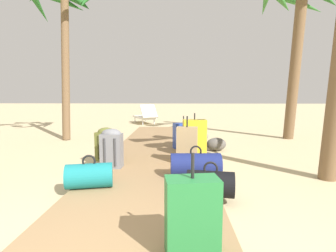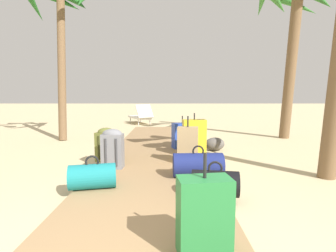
{
  "view_description": "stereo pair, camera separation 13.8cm",
  "coord_description": "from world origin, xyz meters",
  "px_view_note": "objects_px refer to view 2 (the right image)",
  "views": [
    {
      "loc": [
        0.39,
        -1.12,
        1.22
      ],
      "look_at": [
        0.23,
        4.43,
        0.55
      ],
      "focal_mm": 28.23,
      "sensor_mm": 36.0,
      "label": 1
    },
    {
      "loc": [
        0.25,
        -1.13,
        1.22
      ],
      "look_at": [
        0.23,
        4.43,
        0.55
      ],
      "focal_mm": 28.23,
      "sensor_mm": 36.0,
      "label": 2
    }
  ],
  "objects_px": {
    "duffel_bag_teal": "(94,176)",
    "duffel_bag_navy": "(199,165)",
    "palm_tree_far_right": "(294,11)",
    "suitcase_tan": "(189,145)",
    "lounge_chair": "(142,116)",
    "palm_tree_far_left": "(59,3)",
    "suitcase_green": "(205,216)",
    "backpack_grey": "(114,147)",
    "suitcase_yellow": "(195,138)",
    "backpack_olive": "(108,143)",
    "suitcase_blue": "(183,136)",
    "duffel_bag_black": "(216,183)"
  },
  "relations": [
    {
      "from": "backpack_olive",
      "to": "palm_tree_far_left",
      "type": "height_order",
      "value": "palm_tree_far_left"
    },
    {
      "from": "suitcase_green",
      "to": "palm_tree_far_left",
      "type": "relative_size",
      "value": 0.17
    },
    {
      "from": "suitcase_yellow",
      "to": "backpack_grey",
      "type": "xyz_separation_m",
      "value": [
        -1.35,
        -0.83,
        -0.02
      ]
    },
    {
      "from": "duffel_bag_teal",
      "to": "duffel_bag_navy",
      "type": "relative_size",
      "value": 0.86
    },
    {
      "from": "duffel_bag_navy",
      "to": "palm_tree_far_right",
      "type": "relative_size",
      "value": 0.16
    },
    {
      "from": "suitcase_blue",
      "to": "palm_tree_far_right",
      "type": "height_order",
      "value": "palm_tree_far_right"
    },
    {
      "from": "suitcase_green",
      "to": "palm_tree_far_left",
      "type": "xyz_separation_m",
      "value": [
        -3.07,
        5.27,
        3.16
      ]
    },
    {
      "from": "duffel_bag_black",
      "to": "backpack_grey",
      "type": "height_order",
      "value": "backpack_grey"
    },
    {
      "from": "suitcase_yellow",
      "to": "suitcase_tan",
      "type": "xyz_separation_m",
      "value": [
        -0.16,
        -0.56,
        -0.03
      ]
    },
    {
      "from": "backpack_grey",
      "to": "palm_tree_far_left",
      "type": "relative_size",
      "value": 0.14
    },
    {
      "from": "suitcase_green",
      "to": "suitcase_yellow",
      "type": "bearing_deg",
      "value": 85.7
    },
    {
      "from": "suitcase_green",
      "to": "palm_tree_far_right",
      "type": "bearing_deg",
      "value": 61.1
    },
    {
      "from": "duffel_bag_navy",
      "to": "lounge_chair",
      "type": "bearing_deg",
      "value": 101.93
    },
    {
      "from": "suitcase_yellow",
      "to": "backpack_grey",
      "type": "bearing_deg",
      "value": -148.34
    },
    {
      "from": "backpack_grey",
      "to": "lounge_chair",
      "type": "distance_m",
      "value": 6.85
    },
    {
      "from": "duffel_bag_teal",
      "to": "palm_tree_far_left",
      "type": "bearing_deg",
      "value": 115.7
    },
    {
      "from": "backpack_grey",
      "to": "suitcase_yellow",
      "type": "bearing_deg",
      "value": 31.66
    },
    {
      "from": "suitcase_green",
      "to": "palm_tree_far_left",
      "type": "height_order",
      "value": "palm_tree_far_left"
    },
    {
      "from": "suitcase_green",
      "to": "lounge_chair",
      "type": "bearing_deg",
      "value": 98.64
    },
    {
      "from": "suitcase_yellow",
      "to": "lounge_chair",
      "type": "height_order",
      "value": "suitcase_yellow"
    },
    {
      "from": "duffel_bag_teal",
      "to": "palm_tree_far_right",
      "type": "relative_size",
      "value": 0.14
    },
    {
      "from": "backpack_grey",
      "to": "palm_tree_far_right",
      "type": "distance_m",
      "value": 5.97
    },
    {
      "from": "duffel_bag_teal",
      "to": "suitcase_blue",
      "type": "distance_m",
      "value": 2.73
    },
    {
      "from": "duffel_bag_teal",
      "to": "suitcase_tan",
      "type": "xyz_separation_m",
      "value": [
        1.24,
        1.18,
        0.15
      ]
    },
    {
      "from": "backpack_olive",
      "to": "suitcase_tan",
      "type": "bearing_deg",
      "value": -6.57
    },
    {
      "from": "suitcase_tan",
      "to": "palm_tree_far_right",
      "type": "height_order",
      "value": "palm_tree_far_right"
    },
    {
      "from": "backpack_olive",
      "to": "suitcase_tan",
      "type": "distance_m",
      "value": 1.39
    },
    {
      "from": "suitcase_yellow",
      "to": "palm_tree_far_right",
      "type": "bearing_deg",
      "value": 40.38
    },
    {
      "from": "suitcase_green",
      "to": "duffel_bag_navy",
      "type": "bearing_deg",
      "value": 84.88
    },
    {
      "from": "duffel_bag_black",
      "to": "suitcase_tan",
      "type": "xyz_separation_m",
      "value": [
        -0.2,
        1.41,
        0.16
      ]
    },
    {
      "from": "duffel_bag_navy",
      "to": "palm_tree_far_right",
      "type": "xyz_separation_m",
      "value": [
        2.82,
        3.61,
        3.12
      ]
    },
    {
      "from": "palm_tree_far_right",
      "to": "lounge_chair",
      "type": "relative_size",
      "value": 2.62
    },
    {
      "from": "suitcase_blue",
      "to": "palm_tree_far_right",
      "type": "relative_size",
      "value": 0.16
    },
    {
      "from": "suitcase_yellow",
      "to": "duffel_bag_black",
      "type": "bearing_deg",
      "value": -88.74
    },
    {
      "from": "suitcase_yellow",
      "to": "duffel_bag_black",
      "type": "xyz_separation_m",
      "value": [
        0.04,
        -1.97,
        -0.19
      ]
    },
    {
      "from": "palm_tree_far_right",
      "to": "duffel_bag_navy",
      "type": "bearing_deg",
      "value": -128.02
    },
    {
      "from": "duffel_bag_black",
      "to": "suitcase_green",
      "type": "bearing_deg",
      "value": -104.1
    },
    {
      "from": "duffel_bag_teal",
      "to": "lounge_chair",
      "type": "bearing_deg",
      "value": 91.51
    },
    {
      "from": "duffel_bag_navy",
      "to": "lounge_chair",
      "type": "distance_m",
      "value": 7.44
    },
    {
      "from": "duffel_bag_teal",
      "to": "duffel_bag_navy",
      "type": "xyz_separation_m",
      "value": [
        1.33,
        0.47,
        0.01
      ]
    },
    {
      "from": "suitcase_blue",
      "to": "palm_tree_far_left",
      "type": "relative_size",
      "value": 0.16
    },
    {
      "from": "duffel_bag_navy",
      "to": "suitcase_green",
      "type": "distance_m",
      "value": 1.8
    },
    {
      "from": "lounge_chair",
      "to": "palm_tree_far_left",
      "type": "bearing_deg",
      "value": -113.94
    },
    {
      "from": "palm_tree_far_left",
      "to": "suitcase_blue",
      "type": "bearing_deg",
      "value": -25.69
    },
    {
      "from": "duffel_bag_navy",
      "to": "suitcase_tan",
      "type": "xyz_separation_m",
      "value": [
        -0.09,
        0.71,
        0.14
      ]
    },
    {
      "from": "duffel_bag_black",
      "to": "lounge_chair",
      "type": "bearing_deg",
      "value": 101.68
    },
    {
      "from": "duffel_bag_black",
      "to": "lounge_chair",
      "type": "relative_size",
      "value": 0.34
    },
    {
      "from": "backpack_olive",
      "to": "suitcase_green",
      "type": "height_order",
      "value": "suitcase_green"
    },
    {
      "from": "backpack_grey",
      "to": "palm_tree_far_left",
      "type": "bearing_deg",
      "value": 122.79
    },
    {
      "from": "suitcase_yellow",
      "to": "lounge_chair",
      "type": "relative_size",
      "value": 0.49
    }
  ]
}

